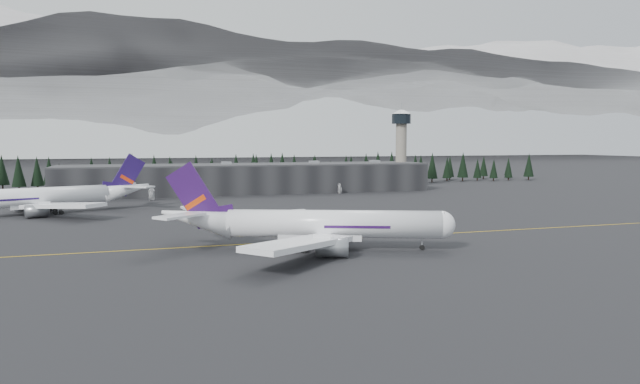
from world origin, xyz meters
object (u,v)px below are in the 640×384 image
object	(u,v)px
control_tower	(401,140)
gse_vehicle_a	(152,199)
jet_main	(308,224)
jet_parked	(50,197)
terminal	(249,178)
gse_vehicle_b	(340,192)

from	to	relation	value
control_tower	gse_vehicle_a	distance (m)	121.99
jet_main	gse_vehicle_a	world-z (taller)	jet_main
jet_parked	jet_main	bearing A→B (deg)	107.76
terminal	gse_vehicle_b	world-z (taller)	terminal
terminal	jet_main	world-z (taller)	jet_main
terminal	jet_main	distance (m)	136.58
control_tower	gse_vehicle_a	bearing A→B (deg)	-167.33
control_tower	gse_vehicle_b	distance (m)	49.52
jet_parked	gse_vehicle_a	xyz separation A→B (m)	(30.91, 31.83, -4.57)
terminal	control_tower	world-z (taller)	control_tower
jet_parked	gse_vehicle_b	xyz separation A→B (m)	(109.12, 37.15, -4.47)
jet_parked	gse_vehicle_b	distance (m)	115.35
terminal	gse_vehicle_a	size ratio (longest dim) A/B	34.64
gse_vehicle_b	jet_parked	bearing A→B (deg)	-80.05
terminal	gse_vehicle_a	xyz separation A→B (m)	(-41.93, -23.28, -5.66)
terminal	jet_main	xyz separation A→B (m)	(-12.36, -136.01, -1.16)
gse_vehicle_b	jet_main	bearing A→B (deg)	-31.24
jet_main	gse_vehicle_a	distance (m)	116.63
jet_main	control_tower	bearing A→B (deg)	78.49
terminal	control_tower	bearing A→B (deg)	2.29
jet_parked	gse_vehicle_b	size ratio (longest dim) A/B	13.95
jet_main	jet_parked	world-z (taller)	jet_parked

